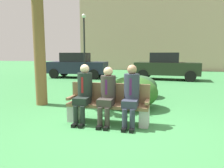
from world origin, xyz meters
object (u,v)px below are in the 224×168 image
park_bench (108,104)px  shrub_mid_lawn (132,92)px  seated_man_middle (107,93)px  building_backdrop (153,22)px  parked_car_near (77,65)px  seated_man_right (131,92)px  parked_car_far (166,66)px  seated_man_left (84,90)px  street_lamp (84,41)px  shrub_near_bench (140,86)px

park_bench → shrub_mid_lawn: (0.33, 1.43, 0.05)m
seated_man_middle → building_backdrop: (-0.30, 20.35, 4.51)m
parked_car_near → building_backdrop: building_backdrop is taller
shrub_mid_lawn → parked_car_near: size_ratio=0.38×
seated_man_right → park_bench: bearing=167.5°
shrub_mid_lawn → parked_car_far: 7.60m
seated_man_left → seated_man_right: 1.10m
shrub_mid_lawn → building_backdrop: 19.40m
street_lamp → parked_car_far: bearing=16.0°
shrub_mid_lawn → parked_car_near: (-4.87, 7.14, 0.37)m
shrub_near_bench → parked_car_far: size_ratio=0.32×
park_bench → building_backdrop: 20.79m
seated_man_middle → parked_car_near: size_ratio=0.33×
parked_car_near → parked_car_far: 5.85m
park_bench → seated_man_left: size_ratio=1.40×
street_lamp → shrub_near_bench: bearing=-48.4°
park_bench → shrub_near_bench: 3.14m
street_lamp → seated_man_middle: bearing=-64.9°
parked_car_near → building_backdrop: 13.15m
seated_man_right → building_backdrop: building_backdrop is taller
seated_man_right → street_lamp: bearing=118.3°
seated_man_left → seated_man_right: (1.10, 0.00, 0.00)m
seated_man_left → parked_car_far: 9.27m
seated_man_left → shrub_near_bench: bearing=74.6°
park_bench → shrub_mid_lawn: bearing=76.9°
seated_man_middle → seated_man_right: seated_man_right is taller
building_backdrop → seated_man_right: bearing=-87.6°
seated_man_middle → street_lamp: (-3.59, 7.68, 1.68)m
park_bench → shrub_near_bench: bearing=83.7°
seated_man_left → parked_car_near: bearing=114.6°
seated_man_middle → parked_car_far: parked_car_far is taller
seated_man_middle → shrub_mid_lawn: size_ratio=0.87×
seated_man_middle → building_backdrop: bearing=90.8°
parked_car_near → building_backdrop: size_ratio=0.26×
seated_man_middle → parked_car_near: (-4.54, 8.70, 0.11)m
park_bench → seated_man_right: seated_man_right is taller
shrub_near_bench → building_backdrop: size_ratio=0.08×
building_backdrop → park_bench: bearing=-89.2°
parked_car_far → building_backdrop: bearing=98.1°
seated_man_right → seated_man_left: bearing=-180.0°
shrub_mid_lawn → seated_man_middle: bearing=-101.8°
seated_man_right → shrub_near_bench: bearing=93.6°
parked_car_near → seated_man_left: bearing=-65.4°
park_bench → seated_man_middle: (0.01, -0.13, 0.30)m
park_bench → seated_man_right: (0.55, -0.12, 0.33)m
seated_man_right → street_lamp: (-4.13, 7.67, 1.65)m
park_bench → seated_man_left: (-0.55, -0.12, 0.33)m
building_backdrop → parked_car_near: bearing=-110.0°
shrub_mid_lawn → street_lamp: 7.52m
building_backdrop → street_lamp: bearing=-104.6°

